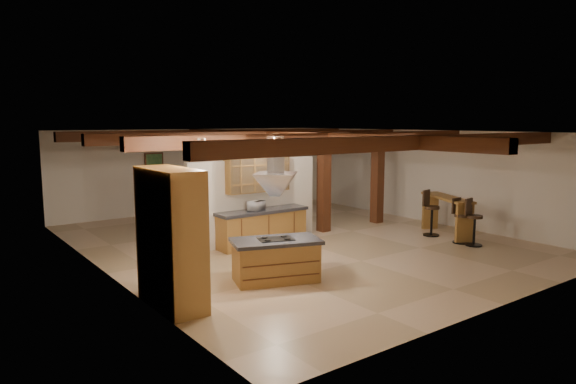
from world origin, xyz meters
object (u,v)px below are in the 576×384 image
object	(u,v)px
kitchen_island	(276,260)
bar_counter	(446,209)
sofa	(257,201)
dining_table	(231,215)

from	to	relation	value
kitchen_island	bar_counter	bearing A→B (deg)	4.88
kitchen_island	bar_counter	world-z (taller)	bar_counter
sofa	bar_counter	xyz separation A→B (m)	(1.74, -6.96, 0.47)
kitchen_island	dining_table	size ratio (longest dim) A/B	1.14
sofa	bar_counter	distance (m)	7.19
dining_table	bar_counter	world-z (taller)	bar_counter
kitchen_island	dining_table	xyz separation A→B (m)	(2.13, 5.45, -0.13)
dining_table	sofa	xyz separation A→B (m)	(2.31, 2.04, -0.03)
sofa	bar_counter	bearing A→B (deg)	102.56
dining_table	bar_counter	size ratio (longest dim) A/B	0.80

